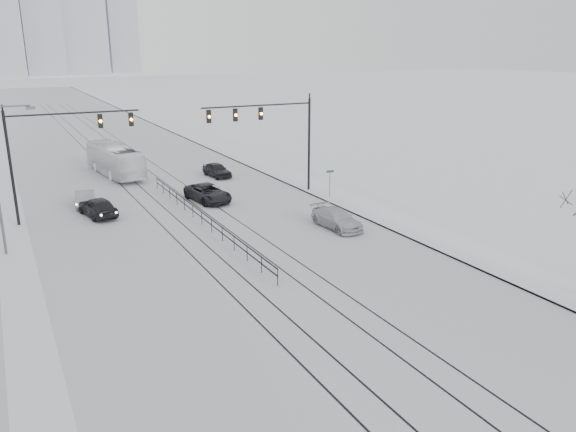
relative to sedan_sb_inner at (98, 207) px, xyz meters
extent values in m
cube|color=silver|center=(6.15, 24.54, -0.73)|extent=(22.00, 260.00, 0.02)
cube|color=white|center=(19.65, 24.54, -0.66)|extent=(5.00, 260.00, 0.16)
cube|color=gray|center=(17.20, 24.54, -0.68)|extent=(0.10, 260.00, 0.12)
cube|color=black|center=(3.55, 4.54, -0.72)|extent=(0.10, 180.00, 0.01)
cube|color=black|center=(4.95, 4.54, -0.72)|extent=(0.10, 180.00, 0.01)
cube|color=black|center=(7.35, 4.54, -0.72)|extent=(0.10, 180.00, 0.01)
cube|color=black|center=(8.75, 4.54, -0.72)|extent=(0.10, 180.00, 0.01)
cube|color=#ACB2BC|center=(18.15, 240.54, 23.26)|extent=(16.00, 16.00, 48.00)
cube|color=#ACB2BC|center=(36.15, 248.54, 31.26)|extent=(20.00, 20.00, 64.00)
cube|color=#ACB2BC|center=(56.15, 256.54, 19.26)|extent=(14.00, 14.00, 40.00)
cylinder|color=black|center=(17.65, -0.46, 3.26)|extent=(0.20, 0.20, 8.00)
cylinder|color=black|center=(12.90, -0.46, 6.86)|extent=(9.50, 0.12, 0.12)
cube|color=black|center=(8.75, -0.46, 6.21)|extent=(0.32, 0.24, 1.00)
sphere|color=orange|center=(8.75, -0.60, 6.21)|extent=(0.22, 0.22, 0.22)
cube|color=black|center=(10.95, -0.46, 6.21)|extent=(0.32, 0.24, 1.00)
sphere|color=orange|center=(10.95, -0.60, 6.21)|extent=(0.22, 0.22, 0.22)
cube|color=black|center=(13.15, -0.46, 6.21)|extent=(0.32, 0.24, 1.00)
sphere|color=orange|center=(13.15, -0.60, 6.21)|extent=(0.22, 0.22, 0.22)
cylinder|color=black|center=(-5.35, 0.54, 3.26)|extent=(0.20, 0.20, 8.00)
cylinder|color=black|center=(-0.85, 0.54, 6.86)|extent=(9.00, 0.12, 0.12)
cube|color=black|center=(3.05, 0.54, 6.21)|extent=(0.32, 0.24, 1.00)
sphere|color=orange|center=(3.05, 0.40, 6.21)|extent=(0.22, 0.22, 0.22)
cube|color=black|center=(0.85, 0.54, 6.21)|extent=(0.32, 0.24, 1.00)
sphere|color=orange|center=(0.85, 0.40, 6.21)|extent=(0.22, 0.22, 0.22)
cylinder|color=#595B60|center=(-5.15, -5.46, 8.06)|extent=(2.40, 0.10, 0.10)
cube|color=#595B60|center=(-3.95, -5.46, 7.91)|extent=(0.50, 0.25, 0.18)
cube|color=black|center=(6.15, -5.46, 0.21)|extent=(0.06, 24.00, 0.06)
cube|color=black|center=(6.15, -5.46, -0.19)|extent=(0.06, 24.00, 0.06)
cylinder|color=#595B60|center=(17.95, -3.46, 0.46)|extent=(0.06, 0.06, 2.40)
cube|color=#0C4C19|center=(17.95, -3.46, 1.56)|extent=(0.70, 0.04, 0.18)
imported|color=black|center=(0.00, 0.00, 0.00)|extent=(2.57, 4.61, 1.48)
imported|color=gray|center=(-0.37, 3.59, -0.10)|extent=(2.01, 4.05, 1.28)
imported|color=black|center=(8.69, 0.33, -0.05)|extent=(2.97, 5.28, 1.39)
imported|color=#B6BABE|center=(14.20, -10.48, -0.08)|extent=(2.09, 4.65, 1.32)
imported|color=black|center=(12.56, 8.54, -0.07)|extent=(1.98, 4.10, 1.35)
imported|color=white|center=(4.00, 13.81, 0.75)|extent=(3.78, 10.92, 2.98)
camera|label=1|loc=(-5.94, -41.82, 11.28)|focal=35.00mm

